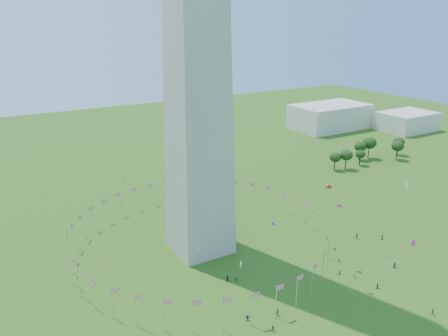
{
  "coord_description": "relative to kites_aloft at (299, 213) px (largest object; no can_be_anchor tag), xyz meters",
  "views": [
    {
      "loc": [
        -56.61,
        -61.01,
        69.78
      ],
      "look_at": [
        -0.0,
        35.0,
        31.6
      ],
      "focal_mm": 35.0,
      "sensor_mm": 36.0,
      "label": 1
    }
  ],
  "objects": [
    {
      "name": "gov_building_east_a",
      "position": [
        134.98,
        129.21,
        -12.38
      ],
      "size": [
        50.0,
        30.0,
        16.0
      ],
      "primitive_type": "cube",
      "color": "beige",
      "rests_on": "ground"
    },
    {
      "name": "gov_building_east_b",
      "position": [
        174.98,
        99.21,
        -14.38
      ],
      "size": [
        35.0,
        25.0,
        12.0
      ],
      "primitive_type": "cube",
      "color": "beige",
      "rests_on": "ground"
    },
    {
      "name": "crowd",
      "position": [
        -8.31,
        -16.97,
        -19.49
      ],
      "size": [
        104.15,
        55.04,
        2.03
      ],
      "color": "#5B141E",
      "rests_on": "ground"
    },
    {
      "name": "kites_aloft",
      "position": [
        0.0,
        0.0,
        0.0
      ],
      "size": [
        106.52,
        67.97,
        31.13
      ],
      "color": "red",
      "rests_on": "ground"
    },
    {
      "name": "flag_ring",
      "position": [
        -15.02,
        29.21,
        -15.88
      ],
      "size": [
        80.24,
        80.24,
        9.0
      ],
      "color": "silver",
      "rests_on": "ground"
    },
    {
      "name": "tree_line_east",
      "position": [
        101.06,
        64.83,
        -15.47
      ],
      "size": [
        53.0,
        15.83,
        11.3
      ],
      "color": "#224416",
      "rests_on": "ground"
    }
  ]
}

